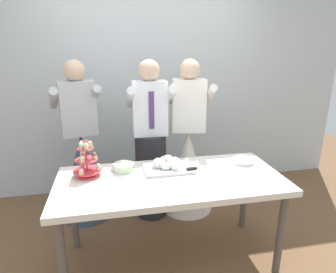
{
  "coord_description": "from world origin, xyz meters",
  "views": [
    {
      "loc": [
        -0.44,
        -2.03,
        1.79
      ],
      "look_at": [
        0.01,
        0.15,
        1.07
      ],
      "focal_mm": 30.68,
      "sensor_mm": 36.0,
      "label": 1
    }
  ],
  "objects_px": {
    "plate_stack": "(243,161)",
    "person_groom": "(151,150)",
    "person_bride": "(188,160)",
    "person_guest": "(83,165)",
    "cupcake_stand": "(87,161)",
    "dessert_table": "(171,186)",
    "main_cake_tray": "(168,165)",
    "round_cake": "(124,168)"
  },
  "relations": [
    {
      "from": "round_cake",
      "to": "person_guest",
      "type": "distance_m",
      "value": 0.82
    },
    {
      "from": "person_groom",
      "to": "dessert_table",
      "type": "bearing_deg",
      "value": -85.39
    },
    {
      "from": "main_cake_tray",
      "to": "plate_stack",
      "type": "xyz_separation_m",
      "value": [
        0.69,
        0.0,
        -0.02
      ]
    },
    {
      "from": "person_guest",
      "to": "person_groom",
      "type": "bearing_deg",
      "value": -11.44
    },
    {
      "from": "round_cake",
      "to": "person_guest",
      "type": "bearing_deg",
      "value": 120.4
    },
    {
      "from": "main_cake_tray",
      "to": "round_cake",
      "type": "relative_size",
      "value": 1.81
    },
    {
      "from": "cupcake_stand",
      "to": "person_groom",
      "type": "bearing_deg",
      "value": 43.35
    },
    {
      "from": "main_cake_tray",
      "to": "round_cake",
      "type": "distance_m",
      "value": 0.37
    },
    {
      "from": "cupcake_stand",
      "to": "plate_stack",
      "type": "distance_m",
      "value": 1.36
    },
    {
      "from": "dessert_table",
      "to": "round_cake",
      "type": "distance_m",
      "value": 0.43
    },
    {
      "from": "dessert_table",
      "to": "person_guest",
      "type": "height_order",
      "value": "person_guest"
    },
    {
      "from": "plate_stack",
      "to": "person_groom",
      "type": "distance_m",
      "value": 0.95
    },
    {
      "from": "cupcake_stand",
      "to": "main_cake_tray",
      "type": "distance_m",
      "value": 0.67
    },
    {
      "from": "person_groom",
      "to": "person_bride",
      "type": "relative_size",
      "value": 1.0
    },
    {
      "from": "person_groom",
      "to": "person_bride",
      "type": "height_order",
      "value": "same"
    },
    {
      "from": "plate_stack",
      "to": "cupcake_stand",
      "type": "bearing_deg",
      "value": 179.89
    },
    {
      "from": "cupcake_stand",
      "to": "person_groom",
      "type": "height_order",
      "value": "person_groom"
    },
    {
      "from": "dessert_table",
      "to": "cupcake_stand",
      "type": "relative_size",
      "value": 5.9
    },
    {
      "from": "dessert_table",
      "to": "person_bride",
      "type": "xyz_separation_m",
      "value": [
        0.35,
        0.78,
        -0.12
      ]
    },
    {
      "from": "main_cake_tray",
      "to": "person_bride",
      "type": "distance_m",
      "value": 0.74
    },
    {
      "from": "cupcake_stand",
      "to": "person_groom",
      "type": "distance_m",
      "value": 0.83
    },
    {
      "from": "dessert_table",
      "to": "cupcake_stand",
      "type": "xyz_separation_m",
      "value": [
        -0.65,
        0.18,
        0.2
      ]
    },
    {
      "from": "plate_stack",
      "to": "round_cake",
      "type": "bearing_deg",
      "value": 178.57
    },
    {
      "from": "person_bride",
      "to": "person_guest",
      "type": "xyz_separation_m",
      "value": [
        -1.11,
        0.09,
        0.0
      ]
    },
    {
      "from": "cupcake_stand",
      "to": "round_cake",
      "type": "distance_m",
      "value": 0.31
    },
    {
      "from": "plate_stack",
      "to": "person_bride",
      "type": "height_order",
      "value": "person_bride"
    },
    {
      "from": "plate_stack",
      "to": "person_bride",
      "type": "distance_m",
      "value": 0.73
    },
    {
      "from": "cupcake_stand",
      "to": "round_cake",
      "type": "height_order",
      "value": "cupcake_stand"
    },
    {
      "from": "round_cake",
      "to": "person_groom",
      "type": "bearing_deg",
      "value": 60.65
    },
    {
      "from": "person_guest",
      "to": "person_bride",
      "type": "bearing_deg",
      "value": -4.79
    },
    {
      "from": "round_cake",
      "to": "person_groom",
      "type": "relative_size",
      "value": 0.14
    },
    {
      "from": "round_cake",
      "to": "person_groom",
      "type": "xyz_separation_m",
      "value": [
        0.3,
        0.54,
        -0.06
      ]
    },
    {
      "from": "dessert_table",
      "to": "person_guest",
      "type": "distance_m",
      "value": 1.16
    },
    {
      "from": "cupcake_stand",
      "to": "main_cake_tray",
      "type": "height_order",
      "value": "cupcake_stand"
    },
    {
      "from": "round_cake",
      "to": "person_bride",
      "type": "distance_m",
      "value": 0.95
    },
    {
      "from": "cupcake_stand",
      "to": "person_bride",
      "type": "distance_m",
      "value": 1.22
    },
    {
      "from": "main_cake_tray",
      "to": "plate_stack",
      "type": "bearing_deg",
      "value": 0.0
    },
    {
      "from": "plate_stack",
      "to": "person_groom",
      "type": "height_order",
      "value": "person_groom"
    },
    {
      "from": "dessert_table",
      "to": "person_groom",
      "type": "xyz_separation_m",
      "value": [
        -0.06,
        0.74,
        0.05
      ]
    },
    {
      "from": "person_bride",
      "to": "person_guest",
      "type": "bearing_deg",
      "value": 175.21
    },
    {
      "from": "round_cake",
      "to": "person_guest",
      "type": "height_order",
      "value": "person_guest"
    },
    {
      "from": "main_cake_tray",
      "to": "person_guest",
      "type": "relative_size",
      "value": 0.26
    }
  ]
}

